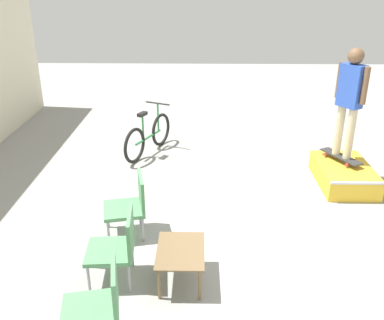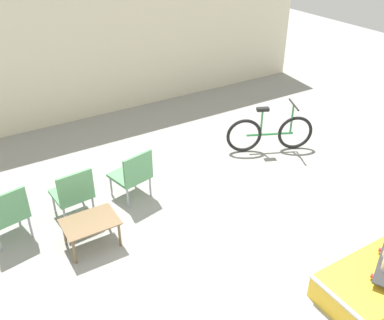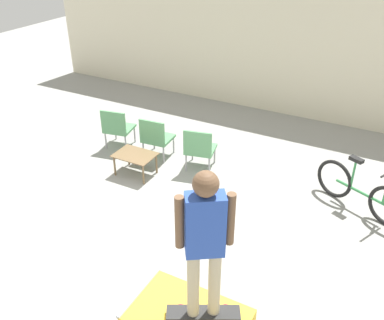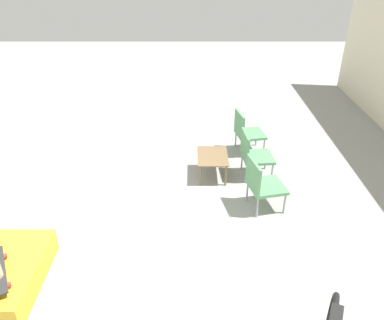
% 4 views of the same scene
% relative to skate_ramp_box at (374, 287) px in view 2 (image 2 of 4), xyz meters
% --- Properties ---
extents(ground_plane, '(24.00, 24.00, 0.00)m').
position_rel_skate_ramp_box_xyz_m(ground_plane, '(-1.55, 1.39, -0.17)').
color(ground_plane, gray).
extents(house_wall_back, '(12.00, 0.06, 3.00)m').
position_rel_skate_ramp_box_xyz_m(house_wall_back, '(-1.55, 6.58, 1.33)').
color(house_wall_back, beige).
rests_on(house_wall_back, ground_plane).
extents(skate_ramp_box, '(1.33, 0.83, 0.36)m').
position_rel_skate_ramp_box_xyz_m(skate_ramp_box, '(0.00, 0.00, 0.00)').
color(skate_ramp_box, gold).
rests_on(skate_ramp_box, ground_plane).
extents(coffee_table, '(0.73, 0.53, 0.41)m').
position_rel_skate_ramp_box_xyz_m(coffee_table, '(-2.51, 2.59, 0.19)').
color(coffee_table, brown).
rests_on(coffee_table, ground_plane).
extents(patio_chair_left, '(0.61, 0.61, 0.85)m').
position_rel_skate_ramp_box_xyz_m(patio_chair_left, '(-3.42, 3.29, 0.29)').
color(patio_chair_left, '#99999E').
rests_on(patio_chair_left, ground_plane).
extents(patio_chair_center, '(0.56, 0.56, 0.85)m').
position_rel_skate_ramp_box_xyz_m(patio_chair_center, '(-2.50, 3.29, 0.29)').
color(patio_chair_center, '#99999E').
rests_on(patio_chair_center, ground_plane).
extents(patio_chair_right, '(0.62, 0.62, 0.85)m').
position_rel_skate_ramp_box_xyz_m(patio_chair_right, '(-1.56, 3.29, 0.29)').
color(patio_chair_right, '#99999E').
rests_on(patio_chair_right, ground_plane).
extents(bicycle, '(1.52, 0.77, 0.92)m').
position_rel_skate_ramp_box_xyz_m(bicycle, '(1.27, 3.38, 0.19)').
color(bicycle, black).
rests_on(bicycle, ground_plane).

